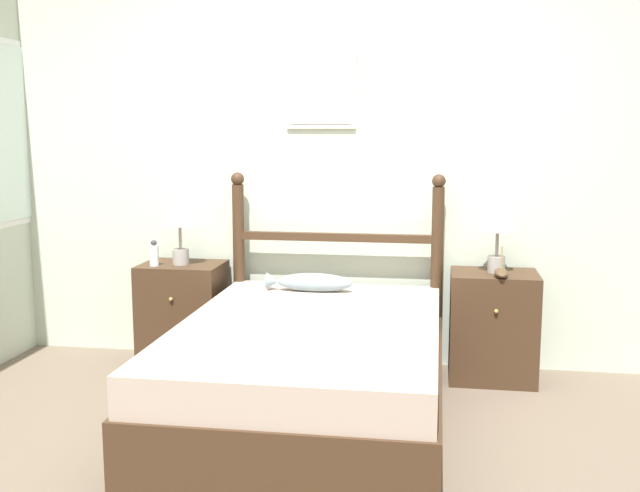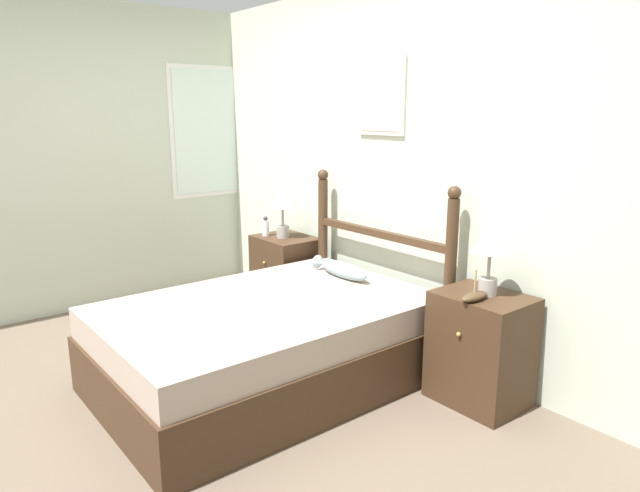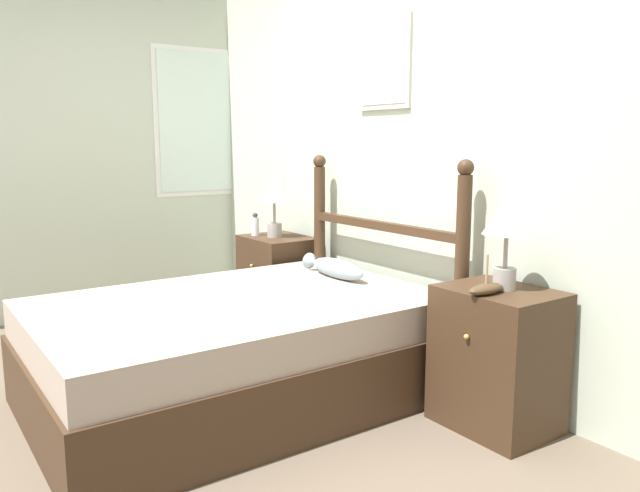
% 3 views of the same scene
% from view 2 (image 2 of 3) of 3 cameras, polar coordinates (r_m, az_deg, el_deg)
% --- Properties ---
extents(ground_plane, '(16.00, 16.00, 0.00)m').
position_cam_2_polar(ground_plane, '(3.48, -14.59, -15.75)').
color(ground_plane, brown).
extents(wall_back, '(6.40, 0.08, 2.55)m').
position_cam_2_polar(wall_back, '(4.07, 7.19, 7.74)').
color(wall_back, beige).
rests_on(wall_back, ground_plane).
extents(wall_left, '(0.08, 6.40, 2.55)m').
position_cam_2_polar(wall_left, '(5.11, -25.13, 7.74)').
color(wall_left, beige).
rests_on(wall_left, ground_plane).
extents(bed, '(1.33, 1.99, 0.53)m').
position_cam_2_polar(bed, '(3.61, -5.31, -9.65)').
color(bed, '#3D2819').
rests_on(bed, ground_plane).
extents(headboard, '(1.34, 0.08, 1.23)m').
position_cam_2_polar(headboard, '(4.05, 5.91, -1.03)').
color(headboard, '#3D2819').
rests_on(headboard, ground_plane).
extents(nightstand_left, '(0.51, 0.43, 0.66)m').
position_cam_2_polar(nightstand_left, '(4.79, -3.42, -2.93)').
color(nightstand_left, '#3D2819').
rests_on(nightstand_left, ground_plane).
extents(nightstand_right, '(0.51, 0.43, 0.66)m').
position_cam_2_polar(nightstand_right, '(3.48, 15.76, -9.87)').
color(nightstand_right, '#3D2819').
rests_on(nightstand_right, ground_plane).
extents(table_lamp_left, '(0.22, 0.22, 0.40)m').
position_cam_2_polar(table_lamp_left, '(4.63, -3.77, 4.37)').
color(table_lamp_left, gray).
rests_on(table_lamp_left, nightstand_left).
extents(table_lamp_right, '(0.22, 0.22, 0.40)m').
position_cam_2_polar(table_lamp_right, '(3.30, 16.68, 0.11)').
color(table_lamp_right, gray).
rests_on(table_lamp_right, nightstand_right).
extents(bottle, '(0.06, 0.06, 0.16)m').
position_cam_2_polar(bottle, '(4.75, -5.46, 1.90)').
color(bottle, white).
rests_on(bottle, nightstand_left).
extents(model_boat, '(0.08, 0.20, 0.18)m').
position_cam_2_polar(model_boat, '(3.24, 15.18, -4.88)').
color(model_boat, '#4C3823').
rests_on(model_boat, nightstand_right).
extents(fish_pillow, '(0.52, 0.11, 0.11)m').
position_cam_2_polar(fish_pillow, '(4.00, 2.12, -2.34)').
color(fish_pillow, '#8499A3').
rests_on(fish_pillow, bed).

